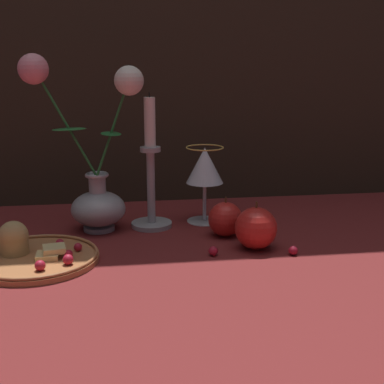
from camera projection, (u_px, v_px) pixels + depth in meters
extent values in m
plane|color=maroon|center=(152.00, 240.00, 1.08)|extent=(2.40, 2.40, 0.00)
cylinder|color=#A3A3A8|center=(99.00, 228.00, 1.15)|extent=(0.07, 0.07, 0.01)
ellipsoid|color=#A3A3A8|center=(98.00, 209.00, 1.14)|extent=(0.12, 0.12, 0.07)
cylinder|color=#A3A3A8|center=(97.00, 186.00, 1.12)|extent=(0.04, 0.04, 0.05)
torus|color=#A3A3A8|center=(97.00, 175.00, 1.12)|extent=(0.05, 0.05, 0.01)
cylinder|color=#23662D|center=(66.00, 124.00, 1.08)|extent=(0.12, 0.02, 0.22)
ellipsoid|color=#23662D|center=(69.00, 129.00, 1.08)|extent=(0.08, 0.06, 0.00)
sphere|color=pink|center=(33.00, 69.00, 1.04)|extent=(0.06, 0.06, 0.06)
cylinder|color=#23662D|center=(113.00, 129.00, 1.09)|extent=(0.08, 0.03, 0.20)
ellipsoid|color=#23662D|center=(111.00, 134.00, 1.09)|extent=(0.06, 0.08, 0.00)
sphere|color=silver|center=(129.00, 81.00, 1.06)|extent=(0.06, 0.06, 0.06)
cylinder|color=#B77042|center=(36.00, 259.00, 0.97)|extent=(0.23, 0.23, 0.01)
torus|color=#B77042|center=(35.00, 255.00, 0.96)|extent=(0.22, 0.22, 0.01)
cylinder|color=tan|center=(14.00, 245.00, 0.98)|extent=(0.05, 0.05, 0.03)
sphere|color=tan|center=(13.00, 236.00, 0.97)|extent=(0.05, 0.05, 0.05)
cube|color=#DBBC7A|center=(47.00, 256.00, 0.96)|extent=(0.04, 0.04, 0.01)
cube|color=#DBBC7A|center=(54.00, 249.00, 0.96)|extent=(0.05, 0.05, 0.01)
sphere|color=#AD192D|center=(40.00, 265.00, 0.90)|extent=(0.02, 0.02, 0.02)
sphere|color=#AD192D|center=(68.00, 259.00, 0.93)|extent=(0.02, 0.02, 0.02)
sphere|color=#AD192D|center=(68.00, 254.00, 0.95)|extent=(0.02, 0.02, 0.02)
sphere|color=#AD192D|center=(78.00, 247.00, 0.99)|extent=(0.02, 0.02, 0.02)
sphere|color=#AD192D|center=(60.00, 243.00, 1.01)|extent=(0.02, 0.02, 0.02)
cylinder|color=silver|center=(204.00, 220.00, 1.21)|extent=(0.08, 0.08, 0.00)
cylinder|color=silver|center=(205.00, 201.00, 1.20)|extent=(0.01, 0.01, 0.09)
cone|color=silver|center=(205.00, 165.00, 1.18)|extent=(0.08, 0.08, 0.08)
cone|color=gold|center=(205.00, 171.00, 1.18)|extent=(0.07, 0.07, 0.06)
torus|color=gold|center=(205.00, 148.00, 1.17)|extent=(0.08, 0.08, 0.00)
cylinder|color=#A3A3A8|center=(152.00, 224.00, 1.17)|extent=(0.09, 0.09, 0.01)
cylinder|color=#A3A3A8|center=(151.00, 187.00, 1.15)|extent=(0.02, 0.02, 0.16)
cylinder|color=#A3A3A8|center=(150.00, 149.00, 1.13)|extent=(0.04, 0.04, 0.01)
cylinder|color=white|center=(150.00, 122.00, 1.12)|extent=(0.02, 0.02, 0.10)
cylinder|color=black|center=(149.00, 95.00, 1.10)|extent=(0.00, 0.00, 0.01)
sphere|color=red|center=(225.00, 219.00, 1.10)|extent=(0.07, 0.07, 0.07)
cylinder|color=#4C3319|center=(226.00, 200.00, 1.09)|extent=(0.00, 0.00, 0.01)
sphere|color=red|center=(256.00, 228.00, 1.03)|extent=(0.08, 0.08, 0.08)
cylinder|color=#4C3319|center=(257.00, 205.00, 1.02)|extent=(0.00, 0.00, 0.01)
sphere|color=#AD192D|center=(249.00, 228.00, 1.13)|extent=(0.02, 0.02, 0.02)
sphere|color=#AD192D|center=(213.00, 251.00, 1.00)|extent=(0.02, 0.02, 0.02)
sphere|color=#AD192D|center=(293.00, 250.00, 1.00)|extent=(0.02, 0.02, 0.02)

